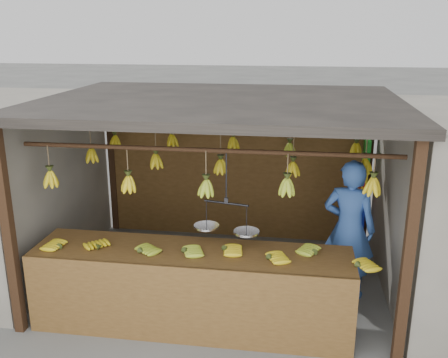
# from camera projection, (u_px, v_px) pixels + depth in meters

# --- Properties ---
(ground) EXTENTS (80.00, 80.00, 0.00)m
(ground) POSITION_uv_depth(u_px,v_px,m) (221.00, 278.00, 6.66)
(ground) COLOR #5B5B57
(stall) EXTENTS (4.30, 3.30, 2.40)m
(stall) POSITION_uv_depth(u_px,v_px,m) (224.00, 128.00, 6.40)
(stall) COLOR black
(stall) RESTS_ON ground
(counter) EXTENTS (3.63, 0.79, 0.96)m
(counter) POSITION_uv_depth(u_px,v_px,m) (190.00, 273.00, 5.31)
(counter) COLOR #563919
(counter) RESTS_ON ground
(hanging_bananas) EXTENTS (3.65, 2.22, 0.40)m
(hanging_bananas) POSITION_uv_depth(u_px,v_px,m) (221.00, 162.00, 6.18)
(hanging_bananas) COLOR gold
(hanging_bananas) RESTS_ON ground
(balance_scale) EXTENTS (0.72, 0.36, 0.88)m
(balance_scale) POSITION_uv_depth(u_px,v_px,m) (226.00, 225.00, 5.34)
(balance_scale) COLOR black
(balance_scale) RESTS_ON ground
(vendor) EXTENTS (0.72, 0.56, 1.74)m
(vendor) POSITION_uv_depth(u_px,v_px,m) (349.00, 229.00, 6.05)
(vendor) COLOR #3359A5
(vendor) RESTS_ON ground
(bag_bundles) EXTENTS (0.08, 0.26, 1.34)m
(bag_bundles) POSITION_uv_depth(u_px,v_px,m) (364.00, 184.00, 7.38)
(bag_bundles) COLOR #199926
(bag_bundles) RESTS_ON ground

